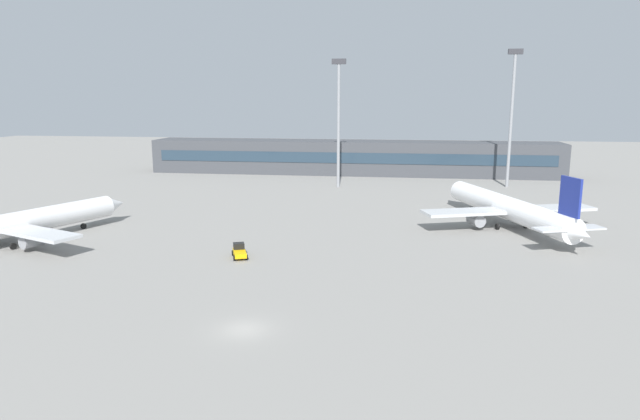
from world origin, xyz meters
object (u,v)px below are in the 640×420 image
Objects in this scene: airplane_near at (15,224)px; floodlight_tower_east at (512,110)px; baggage_tug_yellow at (239,251)px; airplane_mid at (506,207)px; floodlight_tower_west at (339,115)px.

airplane_near is 1.17× the size of floodlight_tower_east.
airplane_near reaches higher than baggage_tug_yellow.
airplane_mid is 45.30m from floodlight_tower_east.
airplane_near is 9.36× the size of baggage_tug_yellow.
airplane_near is 102.21m from floodlight_tower_east.
baggage_tug_yellow is at bearing -124.27° from floodlight_tower_east.
baggage_tug_yellow is 0.13× the size of floodlight_tower_east.
floodlight_tower_west is (6.01, 60.04, 15.78)m from baggage_tug_yellow.
baggage_tug_yellow is (33.13, -1.87, -2.09)m from airplane_near.
floodlight_tower_east reaches higher than floodlight_tower_west.
floodlight_tower_east is at bearing 55.73° from baggage_tug_yellow.
floodlight_tower_west is 39.49m from floodlight_tower_east.
airplane_near is 33.25m from baggage_tug_yellow.
airplane_mid is 49.71m from floodlight_tower_west.
airplane_near is 71.43m from floodlight_tower_west.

